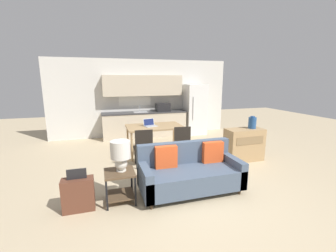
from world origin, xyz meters
The scene contains 14 objects.
ground_plane centered at (0.00, 0.00, 0.00)m, with size 20.00×20.00×0.00m, color tan.
wall_back centered at (0.00, 4.63, 1.35)m, with size 6.40×0.07×2.70m.
kitchen_counter centered at (0.01, 4.33, 0.84)m, with size 2.93×0.65×2.15m.
refrigerator centered at (1.88, 4.23, 0.92)m, with size 0.73×0.73×1.83m.
dining_table centered at (-0.10, 2.40, 0.71)m, with size 1.49×0.96×0.78m.
couch centered at (0.01, 0.18, 0.35)m, with size 1.81×0.80×0.87m.
side_table centered at (-1.25, 0.15, 0.36)m, with size 0.49×0.49×0.53m.
table_lamp centered at (-1.21, 0.19, 0.84)m, with size 0.32×0.32×0.51m.
credenza centered at (1.93, 1.26, 0.40)m, with size 0.94×0.46×0.81m.
vase centered at (2.13, 1.27, 0.95)m, with size 0.19×0.19×0.31m.
dining_chair_near_right centered at (0.36, 1.59, 0.50)m, with size 0.47×0.47×0.91m.
dining_chair_near_left centered at (-0.58, 1.53, 0.50)m, with size 0.44×0.44×0.91m.
laptop centered at (-0.23, 2.42, 0.83)m, with size 0.37×0.33×0.20m.
suitcase centered at (-1.89, 0.08, 0.27)m, with size 0.48×0.22×0.68m.
Camera 1 is at (-1.49, -3.38, 2.02)m, focal length 24.00 mm.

